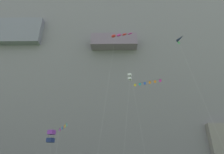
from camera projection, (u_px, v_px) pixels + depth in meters
cliff_face at (114, 81)px, 71.25m from camera, size 180.00×35.20×66.77m
kite_delta_mid_left at (178, 45)px, 37.12m from camera, size 4.21×4.48×26.37m
kite_box_low_center at (130, 77)px, 35.65m from camera, size 2.69×3.67×19.77m
kite_box_upper_left at (51, 136)px, 32.41m from camera, size 3.19×4.56×9.49m
kite_banner_mid_center at (62, 130)px, 26.84m from camera, size 2.30×6.16×9.02m
kite_windsock_mid_right at (118, 36)px, 35.46m from camera, size 6.16×5.03×26.54m
kite_banner_high_left at (147, 86)px, 39.93m from camera, size 6.09×5.91×20.31m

